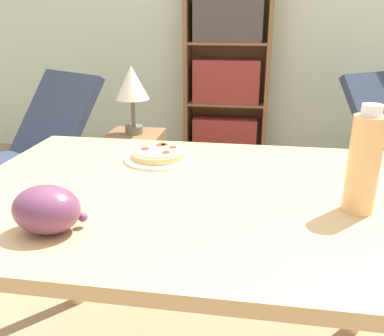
# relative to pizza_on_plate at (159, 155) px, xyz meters

# --- Properties ---
(wall_back) EXTENTS (8.00, 0.05, 2.60)m
(wall_back) POSITION_rel_pizza_on_plate_xyz_m (0.14, 2.42, 0.52)
(wall_back) COLOR silver
(wall_back) RESTS_ON ground_plane
(dining_table) EXTENTS (1.32, 0.92, 0.76)m
(dining_table) POSITION_rel_pizza_on_plate_xyz_m (0.16, -0.24, -0.11)
(dining_table) COLOR tan
(dining_table) RESTS_ON ground_plane
(pizza_on_plate) EXTENTS (0.23, 0.23, 0.04)m
(pizza_on_plate) POSITION_rel_pizza_on_plate_xyz_m (0.00, 0.00, 0.00)
(pizza_on_plate) COLOR white
(pizza_on_plate) RESTS_ON dining_table
(grape_bunch) EXTENTS (0.16, 0.12, 0.11)m
(grape_bunch) POSITION_rel_pizza_on_plate_xyz_m (-0.13, -0.52, 0.04)
(grape_bunch) COLOR #6B3856
(grape_bunch) RESTS_ON dining_table
(drink_bottle) EXTENTS (0.08, 0.08, 0.27)m
(drink_bottle) POSITION_rel_pizza_on_plate_xyz_m (0.58, -0.30, 0.11)
(drink_bottle) COLOR #EFB270
(drink_bottle) RESTS_ON dining_table
(lounge_chair_near) EXTENTS (0.85, 0.95, 0.88)m
(lounge_chair_near) POSITION_rel_pizza_on_plate_xyz_m (-1.06, 1.02, -0.49)
(lounge_chair_near) COLOR black
(lounge_chair_near) RESTS_ON ground_plane
(bookshelf) EXTENTS (0.71, 0.29, 1.54)m
(bookshelf) POSITION_rel_pizza_on_plate_xyz_m (0.06, 2.25, -0.05)
(bookshelf) COLOR brown
(bookshelf) RESTS_ON ground_plane
(side_table) EXTENTS (0.34, 0.34, 0.53)m
(side_table) POSITION_rel_pizza_on_plate_xyz_m (-0.43, 1.13, -0.51)
(side_table) COLOR brown
(side_table) RESTS_ON ground_plane
(table_lamp) EXTENTS (0.21, 0.21, 0.42)m
(table_lamp) POSITION_rel_pizza_on_plate_xyz_m (-0.43, 1.13, 0.05)
(table_lamp) COLOR #665B51
(table_lamp) RESTS_ON side_table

